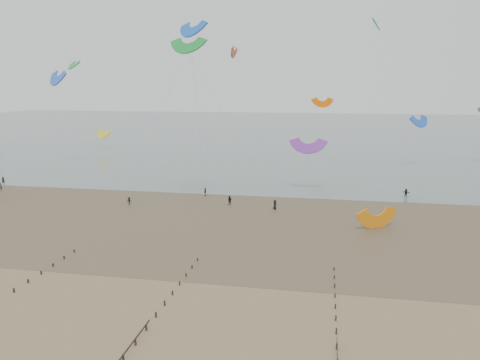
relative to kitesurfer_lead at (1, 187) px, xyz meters
name	(u,v)px	position (x,y,z in m)	size (l,w,h in m)	color
ground	(134,298)	(50.69, -45.41, -0.86)	(500.00, 500.00, 0.00)	brown
sea_and_shore	(188,214)	(46.61, -11.01, -0.85)	(500.00, 665.00, 0.03)	#475654
kitesurfer_lead	(1,187)	(0.00, 0.00, 0.00)	(0.63, 0.41, 1.72)	black
kitesurfers	(280,197)	(62.39, 1.16, 0.02)	(141.59, 17.72, 1.87)	black
grounded_kite	(376,228)	(79.87, -13.59, -0.86)	(6.65, 3.49, 5.07)	orange
kites_airborne	(207,91)	(36.50, 44.04, 20.64)	(241.79, 128.45, 38.78)	blue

